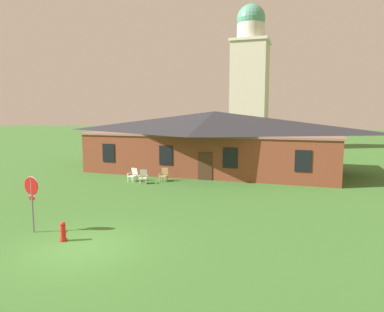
{
  "coord_description": "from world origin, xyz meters",
  "views": [
    {
      "loc": [
        7.93,
        -10.68,
        5.08
      ],
      "look_at": [
        1.47,
        8.74,
        2.53
      ],
      "focal_mm": 32.87,
      "sensor_mm": 36.0,
      "label": 1
    }
  ],
  "objects_px": {
    "lawn_chair_near_door": "(143,176)",
    "lawn_chair_left_end": "(164,174)",
    "fire_hydrant": "(63,232)",
    "stop_sign": "(32,193)",
    "lawn_chair_by_porch": "(133,174)"
  },
  "relations": [
    {
      "from": "lawn_chair_near_door",
      "to": "fire_hydrant",
      "type": "height_order",
      "value": "lawn_chair_near_door"
    },
    {
      "from": "stop_sign",
      "to": "lawn_chair_left_end",
      "type": "bearing_deg",
      "value": 85.88
    },
    {
      "from": "lawn_chair_by_porch",
      "to": "fire_hydrant",
      "type": "xyz_separation_m",
      "value": [
        3.15,
        -11.87,
        -0.12
      ]
    },
    {
      "from": "lawn_chair_near_door",
      "to": "stop_sign",
      "type": "bearing_deg",
      "value": -88.92
    },
    {
      "from": "stop_sign",
      "to": "fire_hydrant",
      "type": "height_order",
      "value": "stop_sign"
    },
    {
      "from": "lawn_chair_by_porch",
      "to": "stop_sign",
      "type": "bearing_deg",
      "value": -83.61
    },
    {
      "from": "stop_sign",
      "to": "lawn_chair_by_porch",
      "type": "height_order",
      "value": "stop_sign"
    },
    {
      "from": "lawn_chair_near_door",
      "to": "lawn_chair_left_end",
      "type": "bearing_deg",
      "value": 49.59
    },
    {
      "from": "stop_sign",
      "to": "lawn_chair_by_porch",
      "type": "distance_m",
      "value": 11.55
    },
    {
      "from": "lawn_chair_by_porch",
      "to": "lawn_chair_near_door",
      "type": "height_order",
      "value": "same"
    },
    {
      "from": "lawn_chair_left_end",
      "to": "fire_hydrant",
      "type": "relative_size",
      "value": 1.21
    },
    {
      "from": "lawn_chair_near_door",
      "to": "fire_hydrant",
      "type": "distance_m",
      "value": 11.55
    },
    {
      "from": "lawn_chair_left_end",
      "to": "lawn_chair_near_door",
      "type": "bearing_deg",
      "value": -130.41
    },
    {
      "from": "lawn_chair_near_door",
      "to": "fire_hydrant",
      "type": "relative_size",
      "value": 1.21
    },
    {
      "from": "stop_sign",
      "to": "lawn_chair_by_porch",
      "type": "relative_size",
      "value": 2.52
    }
  ]
}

